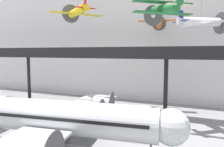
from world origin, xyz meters
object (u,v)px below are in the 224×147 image
object	(u,v)px
suspended_plane_yellow_lowwing	(78,11)
suspended_plane_green_biplane	(164,9)
suspended_plane_white_twin	(201,22)
airliner_silver_main	(49,117)
suspended_plane_orange_highwing	(159,23)

from	to	relation	value
suspended_plane_yellow_lowwing	suspended_plane_green_biplane	xyz separation A→B (m)	(17.28, -11.25, -2.85)
suspended_plane_yellow_lowwing	suspended_plane_green_biplane	size ratio (longest dim) A/B	1.07
suspended_plane_yellow_lowwing	suspended_plane_white_twin	world-z (taller)	suspended_plane_yellow_lowwing
airliner_silver_main	suspended_plane_green_biplane	bearing A→B (deg)	13.29
suspended_plane_green_biplane	suspended_plane_yellow_lowwing	bearing A→B (deg)	15.99
suspended_plane_yellow_lowwing	suspended_plane_orange_highwing	distance (m)	14.69
airliner_silver_main	suspended_plane_green_biplane	distance (m)	16.38
airliner_silver_main	suspended_plane_orange_highwing	xyz separation A→B (m)	(7.02, 21.84, 12.10)
suspended_plane_green_biplane	suspended_plane_white_twin	size ratio (longest dim) A/B	0.96
airliner_silver_main	suspended_plane_white_twin	size ratio (longest dim) A/B	3.89
suspended_plane_yellow_lowwing	suspended_plane_orange_highwing	size ratio (longest dim) A/B	1.15
suspended_plane_orange_highwing	suspended_plane_green_biplane	bearing A→B (deg)	-178.07
suspended_plane_yellow_lowwing	suspended_plane_orange_highwing	xyz separation A→B (m)	(13.18, 6.19, -1.94)
airliner_silver_main	suspended_plane_white_twin	xyz separation A→B (m)	(14.26, 14.62, 10.95)
airliner_silver_main	suspended_plane_yellow_lowwing	distance (m)	21.92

